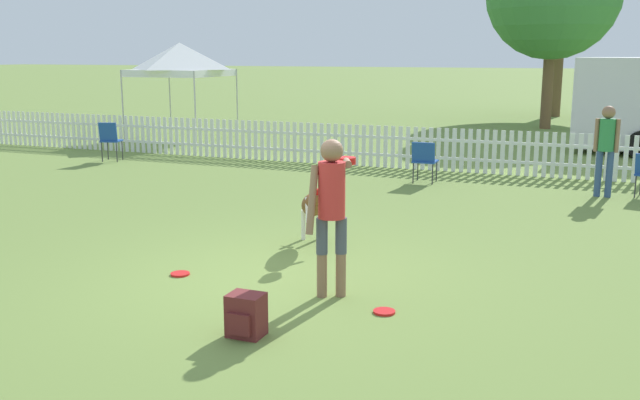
% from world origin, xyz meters
% --- Properties ---
extents(ground_plane, '(240.00, 240.00, 0.00)m').
position_xyz_m(ground_plane, '(0.00, 0.00, 0.00)').
color(ground_plane, olive).
extents(handler_person, '(0.41, 1.09, 1.66)m').
position_xyz_m(handler_person, '(0.77, -0.25, 1.04)').
color(handler_person, '#8C664C').
rests_on(handler_person, ground_plane).
extents(leaping_dog, '(0.71, 1.17, 0.88)m').
position_xyz_m(leaping_dog, '(-0.14, 1.47, 0.56)').
color(leaping_dog, brown).
rests_on(leaping_dog, ground_plane).
extents(frisbee_near_handler, '(0.22, 0.22, 0.02)m').
position_xyz_m(frisbee_near_handler, '(1.44, -0.55, 0.01)').
color(frisbee_near_handler, red).
rests_on(frisbee_near_handler, ground_plane).
extents(frisbee_near_dog, '(0.22, 0.22, 0.02)m').
position_xyz_m(frisbee_near_dog, '(-1.11, -0.25, 0.01)').
color(frisbee_near_dog, red).
rests_on(frisbee_near_dog, ground_plane).
extents(backpack_on_grass, '(0.32, 0.29, 0.39)m').
position_xyz_m(backpack_on_grass, '(0.45, -1.57, 0.19)').
color(backpack_on_grass, maroon).
rests_on(backpack_on_grass, ground_plane).
extents(picket_fence, '(26.72, 0.04, 0.93)m').
position_xyz_m(picket_fence, '(-0.00, 8.21, 0.47)').
color(picket_fence, white).
rests_on(picket_fence, ground_plane).
extents(folding_chair_center, '(0.53, 0.55, 0.93)m').
position_xyz_m(folding_chair_center, '(-7.47, 6.67, 0.56)').
color(folding_chair_center, '#333338').
rests_on(folding_chair_center, ground_plane).
extents(folding_chair_green_right, '(0.46, 0.48, 0.82)m').
position_xyz_m(folding_chair_green_right, '(0.08, 6.61, 0.49)').
color(folding_chair_green_right, '#333338').
rests_on(folding_chair_green_right, ground_plane).
extents(canopy_tent_main, '(2.45, 2.45, 2.81)m').
position_xyz_m(canopy_tent_main, '(-8.37, 11.18, 2.32)').
color(canopy_tent_main, '#B2B2B2').
rests_on(canopy_tent_main, ground_plane).
extents(spectator_standing, '(0.42, 0.27, 1.62)m').
position_xyz_m(spectator_standing, '(3.36, 6.47, 0.98)').
color(spectator_standing, '#334C7A').
rests_on(spectator_standing, ground_plane).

